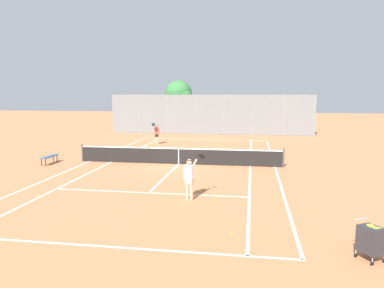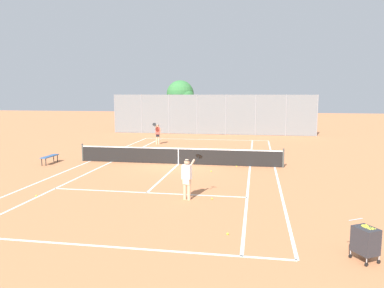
{
  "view_description": "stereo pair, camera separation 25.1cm",
  "coord_description": "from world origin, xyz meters",
  "views": [
    {
      "loc": [
        4.17,
        -21.03,
        4.11
      ],
      "look_at": [
        0.55,
        1.5,
        1.0
      ],
      "focal_mm": 35.0,
      "sensor_mm": 36.0,
      "label": 1
    },
    {
      "loc": [
        4.41,
        -20.99,
        4.11
      ],
      "look_at": [
        0.55,
        1.5,
        1.0
      ],
      "focal_mm": 35.0,
      "sensor_mm": 36.0,
      "label": 2
    }
  ],
  "objects": [
    {
      "name": "back_fence",
      "position": [
        0.0,
        16.15,
        1.99
      ],
      "size": [
        20.39,
        0.08,
        3.98
      ],
      "color": "gray",
      "rests_on": "ground"
    },
    {
      "name": "tennis_net",
      "position": [
        0.0,
        0.0,
        0.51
      ],
      "size": [
        12.0,
        0.1,
        1.07
      ],
      "color": "#474C47",
      "rests_on": "ground"
    },
    {
      "name": "ball_cart",
      "position": [
        7.13,
        -11.63,
        0.53
      ],
      "size": [
        0.72,
        0.77,
        0.96
      ],
      "color": "#2D2D33",
      "rests_on": "ground"
    },
    {
      "name": "loose_tennis_ball_0",
      "position": [
        3.67,
        -10.5,
        0.03
      ],
      "size": [
        0.07,
        0.07,
        0.07
      ],
      "primitive_type": "sphere",
      "color": "#D1DB33",
      "rests_on": "ground"
    },
    {
      "name": "tree_behind_left",
      "position": [
        -3.5,
        18.38,
        3.91
      ],
      "size": [
        3.03,
        2.9,
        5.47
      ],
      "color": "brown",
      "rests_on": "ground"
    },
    {
      "name": "courtside_bench",
      "position": [
        -7.47,
        -1.12,
        0.41
      ],
      "size": [
        0.36,
        1.5,
        0.47
      ],
      "color": "#33598C",
      "rests_on": "ground"
    },
    {
      "name": "loose_tennis_ball_2",
      "position": [
        2.14,
        -1.8,
        0.03
      ],
      "size": [
        0.07,
        0.07,
        0.07
      ],
      "primitive_type": "sphere",
      "color": "#D1DB33",
      "rests_on": "ground"
    },
    {
      "name": "loose_tennis_ball_1",
      "position": [
        2.65,
        0.17,
        0.03
      ],
      "size": [
        0.07,
        0.07,
        0.07
      ],
      "primitive_type": "sphere",
      "color": "#D1DB33",
      "rests_on": "ground"
    },
    {
      "name": "loose_tennis_ball_3",
      "position": [
        -4.2,
        -7.72,
        0.03
      ],
      "size": [
        0.07,
        0.07,
        0.07
      ],
      "primitive_type": "sphere",
      "color": "#D1DB33",
      "rests_on": "ground"
    },
    {
      "name": "player_far_left",
      "position": [
        -3.41,
        8.13,
        0.93
      ],
      "size": [
        0.53,
        0.84,
        1.77
      ],
      "color": "#D8A884",
      "rests_on": "ground"
    },
    {
      "name": "loose_tennis_ball_5",
      "position": [
        2.79,
        -6.94,
        0.03
      ],
      "size": [
        0.07,
        0.07,
        0.07
      ],
      "primitive_type": "sphere",
      "color": "#D1DB33",
      "rests_on": "ground"
    },
    {
      "name": "loose_tennis_ball_4",
      "position": [
        3.39,
        -0.22,
        0.03
      ],
      "size": [
        0.07,
        0.07,
        0.07
      ],
      "primitive_type": "sphere",
      "color": "#D1DB33",
      "rests_on": "ground"
    },
    {
      "name": "court_line_markings",
      "position": [
        0.0,
        0.0,
        0.0
      ],
      "size": [
        11.1,
        23.9,
        0.01
      ],
      "color": "white",
      "rests_on": "ground"
    },
    {
      "name": "player_near_side",
      "position": [
        1.83,
        -7.09,
        0.93
      ],
      "size": [
        0.83,
        0.69,
        1.77
      ],
      "color": "#D8A884",
      "rests_on": "ground"
    },
    {
      "name": "ground_plane",
      "position": [
        0.0,
        0.0,
        0.0
      ],
      "size": [
        120.0,
        120.0,
        0.0
      ],
      "primitive_type": "plane",
      "color": "#CC7A4C"
    }
  ]
}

